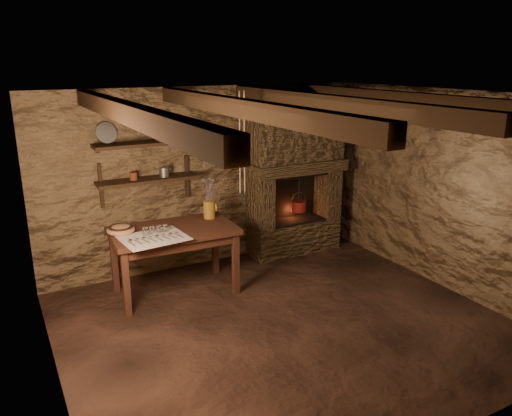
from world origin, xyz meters
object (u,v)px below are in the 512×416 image
wooden_bowl (121,230)px  red_pot (298,205)px  iron_stockpot (163,133)px  work_table (175,258)px  stoneware_jug (209,201)px

wooden_bowl → red_pot: red_pot is taller
iron_stockpot → red_pot: iron_stockpot is taller
iron_stockpot → wooden_bowl: bearing=-147.7°
wooden_bowl → red_pot: 2.64m
work_table → stoneware_jug: bearing=19.6°
work_table → red_pot: bearing=14.8°
work_table → stoneware_jug: size_ratio=2.91×
stoneware_jug → wooden_bowl: (-1.12, -0.05, -0.18)m
red_pot → work_table: bearing=-167.8°
iron_stockpot → stoneware_jug: bearing=-43.7°
stoneware_jug → iron_stockpot: bearing=145.0°
work_table → red_pot: size_ratio=2.73×
stoneware_jug → red_pot: bearing=19.1°
stoneware_jug → wooden_bowl: size_ratio=1.59×
work_table → stoneware_jug: (0.54, 0.16, 0.60)m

